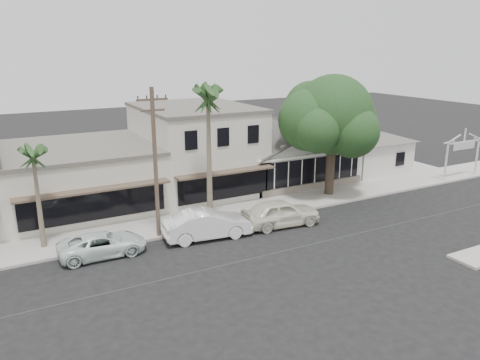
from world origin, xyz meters
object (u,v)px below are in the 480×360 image
car_2 (102,244)px  shade_tree (330,117)px  utility_pole (155,161)px  car_1 (207,224)px  car_0 (281,213)px  arch_sign (464,144)px

car_2 → shade_tree: bearing=-79.2°
utility_pole → car_2: (-3.54, -0.92, -4.13)m
car_2 → shade_tree: (17.85, 3.01, 5.43)m
utility_pole → car_1: (2.57, -1.39, -3.92)m
car_2 → shade_tree: 18.90m
car_0 → car_1: bearing=91.4°
shade_tree → utility_pole: bearing=-171.7°
arch_sign → shade_tree: 13.55m
car_0 → car_1: (-5.00, 0.40, -0.00)m
arch_sign → utility_pole: utility_pole is taller
car_0 → shade_tree: shade_tree is taller
arch_sign → car_0: arch_sign is taller
arch_sign → car_2: (-30.94, -1.02, -2.50)m
arch_sign → car_2: size_ratio=0.87×
car_1 → shade_tree: (11.75, 3.48, 5.22)m
arch_sign → utility_pole: size_ratio=0.46×
arch_sign → car_0: 20.05m
utility_pole → car_0: 8.71m
car_2 → car_0: bearing=-93.2°
utility_pole → car_2: size_ratio=1.89×
utility_pole → shade_tree: size_ratio=0.97×
utility_pole → arch_sign: bearing=0.2°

